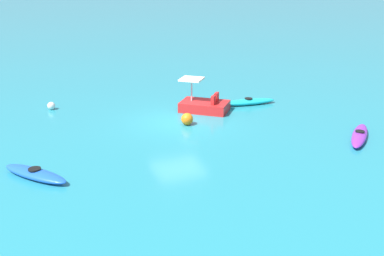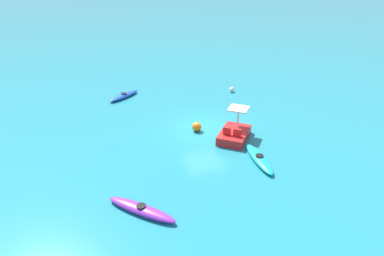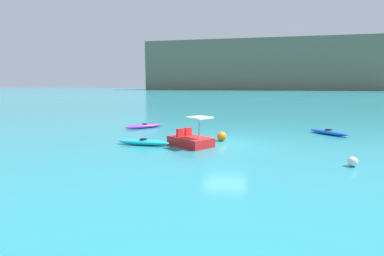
{
  "view_description": "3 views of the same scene",
  "coord_description": "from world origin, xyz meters",
  "px_view_note": "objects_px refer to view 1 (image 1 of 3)",
  "views": [
    {
      "loc": [
        7.47,
        20.16,
        7.17
      ],
      "look_at": [
        -0.02,
        1.74,
        0.24
      ],
      "focal_mm": 43.97,
      "sensor_mm": 36.0,
      "label": 1
    },
    {
      "loc": [
        -16.95,
        6.52,
        9.0
      ],
      "look_at": [
        -1.08,
        1.17,
        0.69
      ],
      "focal_mm": 30.37,
      "sensor_mm": 36.0,
      "label": 2
    },
    {
      "loc": [
        0.53,
        -17.35,
        3.37
      ],
      "look_at": [
        -2.35,
        2.6,
        0.46
      ],
      "focal_mm": 28.02,
      "sensor_mm": 36.0,
      "label": 3
    }
  ],
  "objects_px": {
    "kayak_purple": "(359,135)",
    "kayak_blue": "(35,174)",
    "buoy_white": "(51,106)",
    "buoy_orange": "(187,119)",
    "kayak_cyan": "(248,102)",
    "pedal_boat_red": "(204,105)"
  },
  "relations": [
    {
      "from": "kayak_purple",
      "to": "kayak_blue",
      "type": "xyz_separation_m",
      "value": [
        13.39,
        -1.16,
        0.0
      ]
    },
    {
      "from": "buoy_white",
      "to": "kayak_blue",
      "type": "bearing_deg",
      "value": 79.94
    },
    {
      "from": "kayak_purple",
      "to": "buoy_orange",
      "type": "height_order",
      "value": "buoy_orange"
    },
    {
      "from": "kayak_cyan",
      "to": "buoy_orange",
      "type": "height_order",
      "value": "buoy_orange"
    },
    {
      "from": "kayak_cyan",
      "to": "buoy_orange",
      "type": "relative_size",
      "value": 5.38
    },
    {
      "from": "buoy_white",
      "to": "buoy_orange",
      "type": "height_order",
      "value": "buoy_orange"
    },
    {
      "from": "kayak_blue",
      "to": "buoy_orange",
      "type": "bearing_deg",
      "value": -154.42
    },
    {
      "from": "kayak_blue",
      "to": "kayak_cyan",
      "type": "bearing_deg",
      "value": -155.13
    },
    {
      "from": "buoy_white",
      "to": "buoy_orange",
      "type": "xyz_separation_m",
      "value": [
        -5.66,
        4.97,
        0.08
      ]
    },
    {
      "from": "kayak_blue",
      "to": "kayak_purple",
      "type": "bearing_deg",
      "value": 175.03
    },
    {
      "from": "buoy_white",
      "to": "buoy_orange",
      "type": "distance_m",
      "value": 7.54
    },
    {
      "from": "kayak_purple",
      "to": "kayak_cyan",
      "type": "xyz_separation_m",
      "value": [
        1.93,
        -6.48,
        0.0
      ]
    },
    {
      "from": "kayak_cyan",
      "to": "kayak_blue",
      "type": "bearing_deg",
      "value": 24.87
    },
    {
      "from": "kayak_purple",
      "to": "kayak_blue",
      "type": "relative_size",
      "value": 1.0
    },
    {
      "from": "kayak_blue",
      "to": "buoy_white",
      "type": "distance_m",
      "value": 8.53
    },
    {
      "from": "kayak_cyan",
      "to": "buoy_white",
      "type": "height_order",
      "value": "buoy_white"
    },
    {
      "from": "kayak_purple",
      "to": "buoy_white",
      "type": "distance_m",
      "value": 15.27
    },
    {
      "from": "kayak_purple",
      "to": "buoy_white",
      "type": "bearing_deg",
      "value": -38.78
    },
    {
      "from": "kayak_blue",
      "to": "kayak_cyan",
      "type": "height_order",
      "value": "same"
    },
    {
      "from": "kayak_purple",
      "to": "kayak_blue",
      "type": "bearing_deg",
      "value": -4.97
    },
    {
      "from": "kayak_cyan",
      "to": "buoy_white",
      "type": "distance_m",
      "value": 10.44
    },
    {
      "from": "buoy_orange",
      "to": "pedal_boat_red",
      "type": "bearing_deg",
      "value": -133.24
    }
  ]
}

